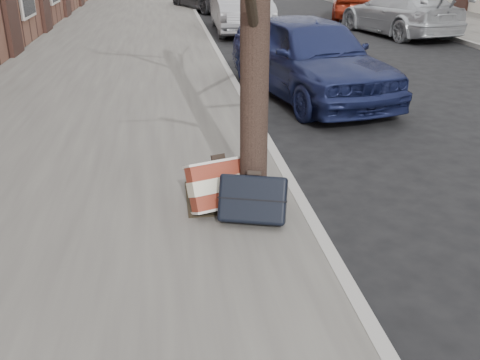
{
  "coord_description": "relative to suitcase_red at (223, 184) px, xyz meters",
  "views": [
    {
      "loc": [
        -2.56,
        -3.83,
        2.52
      ],
      "look_at": [
        -1.92,
        0.8,
        0.48
      ],
      "focal_mm": 40.0,
      "sensor_mm": 36.0,
      "label": 1
    }
  ],
  "objects": [
    {
      "name": "suitcase_red",
      "position": [
        0.0,
        0.0,
        0.0
      ],
      "size": [
        0.75,
        0.55,
        0.51
      ],
      "primitive_type": "cube",
      "rotation": [
        -0.42,
        0.0,
        0.32
      ],
      "color": "maroon",
      "rests_on": "near_sidewalk"
    },
    {
      "name": "car_near_mid",
      "position": [
        1.97,
        12.93,
        0.4
      ],
      "size": [
        1.76,
        4.77,
        1.56
      ],
      "primitive_type": "imported",
      "rotation": [
        0.0,
        0.0,
        -0.02
      ],
      "color": "#939499",
      "rests_on": "ground"
    },
    {
      "name": "ground",
      "position": [
        2.07,
        -0.96,
        -0.38
      ],
      "size": [
        120.0,
        120.0,
        0.0
      ],
      "primitive_type": "plane",
      "color": "black",
      "rests_on": "ground"
    },
    {
      "name": "car_near_front",
      "position": [
        2.05,
        4.56,
        0.36
      ],
      "size": [
        2.6,
        4.58,
        1.47
      ],
      "primitive_type": "imported",
      "rotation": [
        0.0,
        0.0,
        0.21
      ],
      "color": "#171E45",
      "rests_on": "ground"
    },
    {
      "name": "far_sidewalk",
      "position": [
        9.87,
        14.04,
        -0.32
      ],
      "size": [
        4.0,
        70.0,
        0.12
      ],
      "primitive_type": "cube",
      "color": "slate",
      "rests_on": "ground"
    },
    {
      "name": "car_far_front",
      "position": [
        6.72,
        11.5,
        0.29
      ],
      "size": [
        2.75,
        4.89,
        1.34
      ],
      "primitive_type": "imported",
      "rotation": [
        0.0,
        0.0,
        3.34
      ],
      "color": "#A5A8AE",
      "rests_on": "ground"
    },
    {
      "name": "dirt_patch",
      "position": [
        0.07,
        0.24,
        -0.25
      ],
      "size": [
        0.85,
        0.85,
        0.02
      ],
      "primitive_type": "cube",
      "color": "black",
      "rests_on": "near_sidewalk"
    },
    {
      "name": "near_sidewalk",
      "position": [
        -1.63,
        14.04,
        -0.32
      ],
      "size": [
        5.0,
        70.0,
        0.12
      ],
      "primitive_type": "cube",
      "color": "#65635C",
      "rests_on": "ground"
    },
    {
      "name": "suitcase_navy",
      "position": [
        0.25,
        -0.34,
        -0.01
      ],
      "size": [
        0.71,
        0.53,
        0.49
      ],
      "primitive_type": "cube",
      "rotation": [
        -0.42,
        0.0,
        -0.29
      ],
      "color": "black",
      "rests_on": "near_sidewalk"
    }
  ]
}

